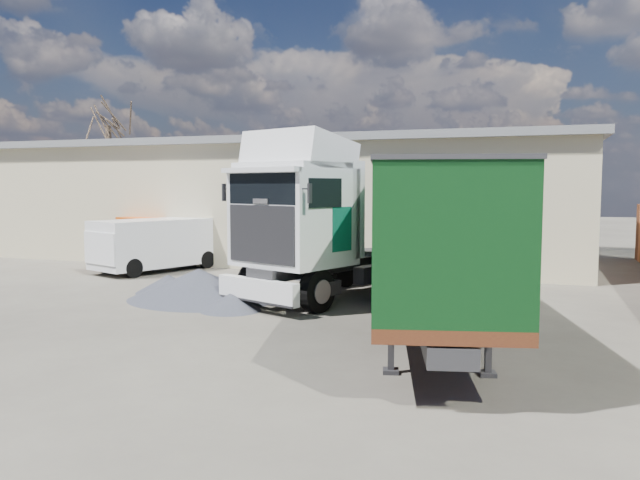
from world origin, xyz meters
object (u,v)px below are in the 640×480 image
(box_trailer, at_px, (425,230))
(panel_van, at_px, (153,245))
(tractor_unit, at_px, (316,231))
(orange_skip, at_px, (154,245))
(bare_tree, at_px, (108,111))

(box_trailer, bearing_deg, panel_van, 138.25)
(tractor_unit, xyz_separation_m, panel_van, (-8.08, 3.77, -0.99))
(tractor_unit, height_order, orange_skip, tractor_unit)
(bare_tree, xyz_separation_m, tractor_unit, (19.00, -15.45, -5.89))
(tractor_unit, distance_m, box_trailer, 4.34)
(box_trailer, relative_size, panel_van, 2.17)
(bare_tree, height_order, tractor_unit, bare_tree)
(tractor_unit, bearing_deg, panel_van, 176.51)
(tractor_unit, height_order, panel_van, tractor_unit)
(tractor_unit, distance_m, panel_van, 8.96)
(box_trailer, height_order, orange_skip, box_trailer)
(bare_tree, bearing_deg, orange_skip, -45.57)
(panel_van, relative_size, orange_skip, 1.42)
(bare_tree, xyz_separation_m, orange_skip, (10.00, -10.20, -7.05))
(bare_tree, xyz_separation_m, panel_van, (10.93, -11.69, -6.87))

